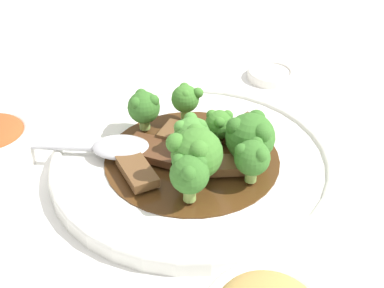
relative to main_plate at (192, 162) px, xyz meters
The scene contains 17 objects.
ground_plane 0.01m from the main_plate, ahead, with size 4.00×4.00×0.00m, color white.
main_plate is the anchor object (origin of this frame).
beef_strip_0 0.03m from the main_plate, 78.00° to the right, with size 0.06×0.06×0.01m.
beef_strip_1 0.04m from the main_plate, 10.94° to the right, with size 0.07×0.06×0.01m.
beef_strip_2 0.07m from the main_plate, 151.17° to the right, with size 0.06×0.05×0.01m.
beef_strip_3 0.04m from the main_plate, 136.19° to the left, with size 0.07×0.03×0.01m.
beef_strip_4 0.07m from the main_plate, 25.35° to the left, with size 0.05×0.06×0.01m.
broccoli_floret_0 0.08m from the main_plate, 138.02° to the left, with size 0.04×0.04×0.05m.
broccoli_floret_1 0.08m from the main_plate, 93.87° to the right, with size 0.03×0.03×0.04m.
broccoli_floret_2 0.08m from the main_plate, 81.96° to the left, with size 0.04×0.04×0.05m.
broccoli_floret_3 0.06m from the main_plate, 84.27° to the left, with size 0.05×0.05×0.06m.
broccoli_floret_4 0.09m from the main_plate, 50.32° to the right, with size 0.04×0.04×0.05m.
broccoli_floret_5 0.05m from the main_plate, 142.53° to the right, with size 0.03×0.03×0.04m.
broccoli_floret_6 0.07m from the main_plate, 168.22° to the left, with size 0.05×0.05×0.05m.
broccoli_floret_7 0.04m from the main_plate, 49.37° to the right, with size 0.04×0.04×0.05m.
serving_spoon 0.09m from the main_plate, ahead, with size 0.20×0.06×0.01m.
sauce_dish 0.24m from the main_plate, 124.08° to the right, with size 0.07×0.07×0.01m.
Camera 1 is at (0.05, 0.46, 0.36)m, focal length 50.00 mm.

